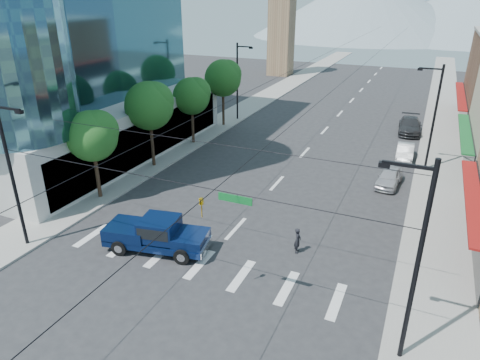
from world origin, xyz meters
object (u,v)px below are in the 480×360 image
at_px(parked_car_far, 410,126).
at_px(pedestrian, 298,240).
at_px(parked_car_mid, 405,152).
at_px(pickup_truck, 156,233).
at_px(parked_car_near, 389,177).

bearing_deg(parked_car_far, pedestrian, -102.64).
bearing_deg(pedestrian, parked_car_far, -15.98).
bearing_deg(parked_car_mid, pickup_truck, -120.83).
relative_size(pedestrian, parked_car_mid, 0.38).
bearing_deg(parked_car_near, parked_car_far, 93.44).
distance_m(pedestrian, parked_car_mid, 19.59).
bearing_deg(parked_car_far, parked_car_near, -95.53).
relative_size(pedestrian, parked_car_near, 0.39).
relative_size(pickup_truck, parked_car_mid, 1.56).
distance_m(pickup_truck, parked_car_mid, 25.36).
height_order(pedestrian, parked_car_near, pedestrian).
distance_m(pedestrian, parked_car_near, 12.87).
height_order(parked_car_mid, parked_car_far, parked_car_far).
bearing_deg(pedestrian, parked_car_near, -24.65).
xyz_separation_m(pedestrian, parked_car_near, (3.82, 12.29, -0.10)).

